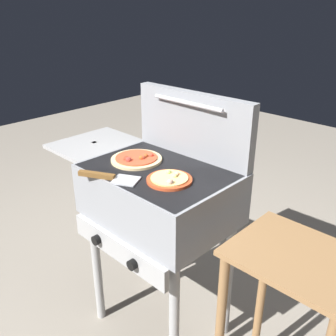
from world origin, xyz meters
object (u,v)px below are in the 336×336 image
at_px(grill, 157,197).
at_px(pizza_pepperoni, 136,159).
at_px(pizza_cheese, 170,179).
at_px(prep_table, 290,308).
at_px(spatula, 109,177).

bearing_deg(grill, pizza_pepperoni, -177.38).
bearing_deg(pizza_cheese, prep_table, 6.10).
distance_m(grill, pizza_pepperoni, 0.20).
bearing_deg(spatula, pizza_pepperoni, 106.39).
bearing_deg(pizza_pepperoni, spatula, -73.61).
bearing_deg(prep_table, spatula, -163.83).
height_order(pizza_pepperoni, spatula, pizza_pepperoni).
relative_size(pizza_pepperoni, spatula, 0.90).
distance_m(pizza_cheese, prep_table, 0.65).
bearing_deg(pizza_pepperoni, pizza_cheese, -10.64).
bearing_deg(grill, prep_table, 0.37).
xyz_separation_m(pizza_cheese, prep_table, (0.54, 0.06, -0.35)).
distance_m(pizza_cheese, spatula, 0.25).
xyz_separation_m(grill, spatula, (-0.07, -0.21, 0.15)).
xyz_separation_m(spatula, prep_table, (0.74, 0.21, -0.35)).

